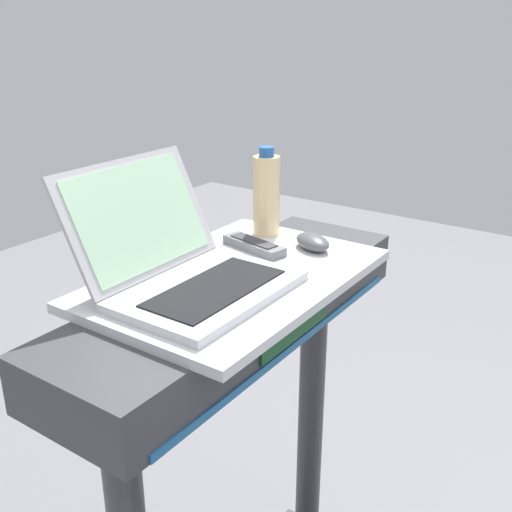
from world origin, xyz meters
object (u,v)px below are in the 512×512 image
laptop (185,265)px  tv_remote (254,245)px  computer_mouse (313,242)px  water_bottle (266,194)px

laptop → tv_remote: (0.24, 0.01, -0.04)m
laptop → computer_mouse: bearing=-19.5°
tv_remote → computer_mouse: bearing=-53.0°
laptop → computer_mouse: size_ratio=3.40×
laptop → tv_remote: bearing=-0.7°
laptop → tv_remote: 0.25m
computer_mouse → water_bottle: size_ratio=0.48×
computer_mouse → laptop: bearing=-168.4°
laptop → computer_mouse: 0.34m
laptop → computer_mouse: (0.32, -0.09, -0.03)m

